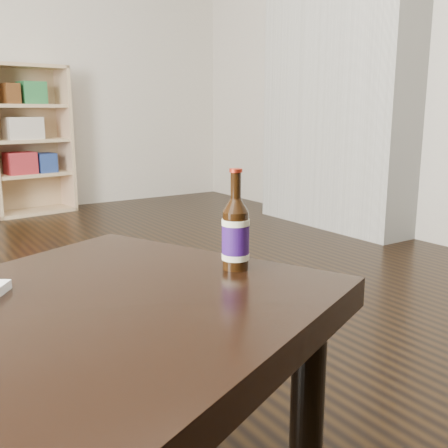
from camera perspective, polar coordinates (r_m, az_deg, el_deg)
floor at (r=1.67m, az=-19.37°, el=-17.46°), size 5.00×6.00×0.01m
chimney_breast at (r=3.78m, az=12.42°, el=20.31°), size 0.30×1.20×2.70m
bookshelf at (r=4.41m, az=-20.69°, el=8.80°), size 0.65×0.36×1.15m
beer_bottle at (r=1.13m, az=1.27°, el=-1.12°), size 0.08×0.08×0.22m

